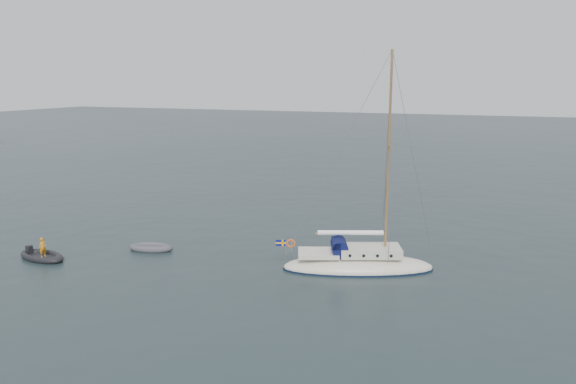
% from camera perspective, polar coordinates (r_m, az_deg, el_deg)
% --- Properties ---
extents(ground, '(300.00, 300.00, 0.00)m').
position_cam_1_polar(ground, '(33.15, 1.06, -7.36)').
color(ground, black).
rests_on(ground, ground).
extents(sailboat, '(8.97, 2.69, 12.78)m').
position_cam_1_polar(sailboat, '(32.22, 7.16, -6.20)').
color(sailboat, silver).
rests_on(sailboat, ground).
extents(dinghy, '(2.83, 1.28, 0.41)m').
position_cam_1_polar(dinghy, '(36.77, -13.75, -5.50)').
color(dinghy, '#444449').
rests_on(dinghy, ground).
extents(rib, '(3.43, 1.56, 1.37)m').
position_cam_1_polar(rib, '(37.13, -23.75, -5.94)').
color(rib, black).
rests_on(rib, ground).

